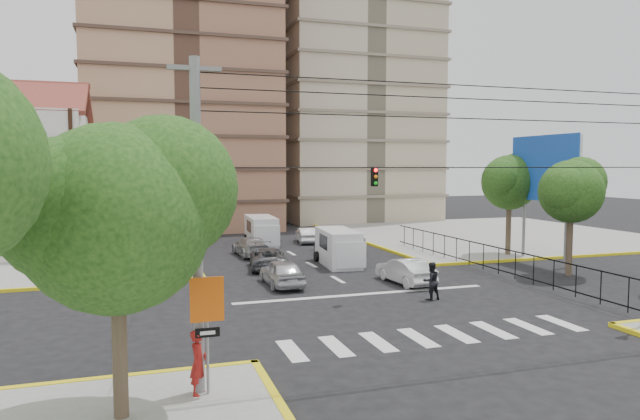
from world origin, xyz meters
name	(u,v)px	position (x,y,z in m)	size (l,w,h in m)	color
ground	(373,300)	(0.00, 0.00, 0.00)	(160.00, 160.00, 0.00)	black
sidewalk_ne	(489,234)	(20.00, 20.00, 0.07)	(26.00, 26.00, 0.15)	gray
crosswalk_stripes	(437,336)	(0.00, -6.00, 0.01)	(12.00, 2.40, 0.01)	silver
stop_line	(364,294)	(0.00, 1.20, 0.01)	(13.00, 0.40, 0.01)	silver
tower_beige	(350,15)	(14.00, 40.00, 24.00)	(17.00, 16.00, 48.00)	#BBAE8E
tudor_building	(8,181)	(-19.00, 20.00, 5.25)	(10.80, 8.05, 12.23)	silver
park_fence	(483,272)	(9.00, 4.50, 0.00)	(0.10, 22.50, 1.66)	black
billboard	(545,170)	(14.45, 6.00, 6.00)	(0.36, 6.20, 8.10)	slate
tree_sw_near	(120,209)	(-10.90, -9.99, 5.27)	(5.63, 4.60, 7.57)	#473828
tree_park_a	(572,189)	(13.08, 2.01, 5.01)	(4.41, 3.60, 6.83)	#473828
tree_park_c	(511,180)	(14.09, 9.01, 5.34)	(4.65, 3.80, 7.25)	#473828
tree_tudor	(115,182)	(-11.90, 16.01, 5.22)	(5.39, 4.40, 7.43)	#473828
traffic_light_nw	(189,223)	(-7.80, 7.80, 3.11)	(0.28, 0.22, 4.40)	black
traffic_light_hanging	(393,175)	(0.00, -2.04, 5.90)	(18.00, 9.12, 0.92)	black
utility_pole_sw	(197,224)	(-9.00, -9.00, 4.77)	(1.40, 0.28, 9.00)	slate
district_sign	(207,310)	(-8.80, -9.24, 2.45)	(0.90, 0.12, 3.20)	slate
van_right_lane	(339,248)	(1.61, 9.23, 1.09)	(2.39, 5.13, 2.24)	silver
van_left_lane	(262,231)	(-1.14, 19.69, 1.10)	(2.18, 5.11, 2.27)	silver
car_silver_front_left	(282,272)	(-3.35, 4.38, 0.72)	(1.69, 4.20, 1.43)	silver
car_white_front_right	(405,271)	(3.08, 2.89, 0.69)	(1.46, 4.19, 1.38)	white
car_grey_mid_left	(268,258)	(-2.93, 9.53, 0.65)	(2.14, 4.65, 1.29)	#595B60
car_silver_rear_left	(251,246)	(-3.02, 14.68, 0.67)	(1.89, 4.64, 1.35)	#A9A9AD
car_darkgrey_mid_right	(332,243)	(2.95, 14.45, 0.69)	(1.62, 4.03, 1.37)	#252628
car_white_rear_right	(306,235)	(2.63, 20.08, 0.62)	(1.32, 3.79, 1.25)	white
pedestrian_sw_corner	(198,362)	(-9.04, -9.14, 1.03)	(0.64, 0.42, 1.75)	maroon
pedestrian_crosswalk	(431,281)	(2.57, -0.84, 0.89)	(0.87, 0.68, 1.79)	black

